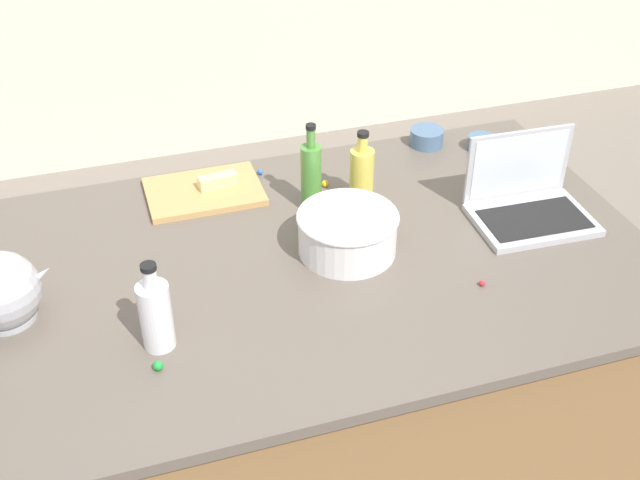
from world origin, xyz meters
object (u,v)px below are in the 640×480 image
object	(u,v)px
bottle_olive	(311,176)
cutting_board	(204,191)
mixing_bowl_large	(347,232)
butter_stick_left	(218,181)
laptop	(527,201)
bottle_oil	(362,175)
ramekin_medium	(481,143)
kettle	(1,291)
bottle_vinegar	(156,314)
ramekin_small	(427,137)

from	to	relation	value
bottle_olive	cutting_board	xyz separation A→B (m)	(-0.27, 0.16, -0.09)
mixing_bowl_large	butter_stick_left	xyz separation A→B (m)	(-0.25, 0.38, -0.02)
bottle_olive	cutting_board	bearing A→B (deg)	149.43
laptop	bottle_oil	size ratio (longest dim) A/B	1.46
cutting_board	butter_stick_left	size ratio (longest dim) A/B	2.91
cutting_board	ramekin_medium	distance (m)	0.87
bottle_olive	cutting_board	world-z (taller)	bottle_olive
bottle_oil	butter_stick_left	xyz separation A→B (m)	(-0.37, 0.17, -0.05)
butter_stick_left	mixing_bowl_large	bearing A→B (deg)	-56.25
bottle_olive	kettle	world-z (taller)	bottle_olive
bottle_olive	kettle	bearing A→B (deg)	-163.79
cutting_board	kettle	bearing A→B (deg)	-143.56
bottle_vinegar	ramekin_small	bearing A→B (deg)	35.45
butter_stick_left	ramekin_medium	bearing A→B (deg)	-0.08
bottle_oil	ramekin_medium	bearing A→B (deg)	20.40
ramekin_medium	kettle	bearing A→B (deg)	-164.42
mixing_bowl_large	ramekin_medium	distance (m)	0.69
mixing_bowl_large	cutting_board	xyz separation A→B (m)	(-0.29, 0.38, -0.05)
ramekin_small	laptop	bearing A→B (deg)	-78.22
mixing_bowl_large	bottle_olive	world-z (taller)	bottle_olive
laptop	mixing_bowl_large	bearing A→B (deg)	-179.22
bottle_oil	cutting_board	world-z (taller)	bottle_oil
bottle_vinegar	butter_stick_left	bearing A→B (deg)	66.58
bottle_vinegar	bottle_oil	bearing A→B (deg)	33.62
bottle_oil	ramekin_small	world-z (taller)	bottle_oil
kettle	cutting_board	size ratio (longest dim) A/B	0.67
bottle_vinegar	laptop	bearing A→B (deg)	11.68
laptop	butter_stick_left	bearing A→B (deg)	154.18
laptop	cutting_board	world-z (taller)	laptop
bottle_olive	ramekin_small	bearing A→B (deg)	27.73
bottle_oil	ramekin_medium	xyz separation A→B (m)	(0.46, 0.17, -0.07)
laptop	ramekin_small	xyz separation A→B (m)	(-0.09, 0.45, -0.02)
kettle	ramekin_small	xyz separation A→B (m)	(1.25, 0.47, -0.05)
bottle_oil	bottle_vinegar	bearing A→B (deg)	-146.38
bottle_vinegar	cutting_board	world-z (taller)	bottle_vinegar
ramekin_small	ramekin_medium	world-z (taller)	ramekin_small
mixing_bowl_large	ramekin_small	distance (m)	0.62
bottle_oil	kettle	world-z (taller)	bottle_oil
laptop	bottle_oil	distance (m)	0.45
bottle_oil	kettle	distance (m)	0.96
laptop	kettle	size ratio (longest dim) A/B	1.49
kettle	ramekin_medium	world-z (taller)	kettle
cutting_board	ramekin_medium	bearing A→B (deg)	-0.07
butter_stick_left	bottle_olive	bearing A→B (deg)	-34.95
laptop	kettle	xyz separation A→B (m)	(-1.34, -0.02, 0.03)
bottle_olive	bottle_vinegar	distance (m)	0.64
laptop	bottle_olive	bearing A→B (deg)	158.50
bottle_oil	bottle_olive	bearing A→B (deg)	174.78
bottle_oil	mixing_bowl_large	bearing A→B (deg)	-118.70
laptop	cutting_board	bearing A→B (deg)	155.34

